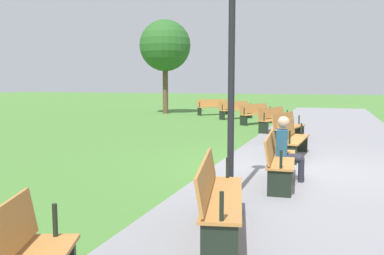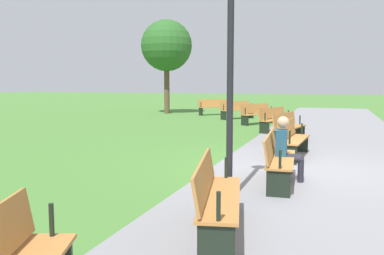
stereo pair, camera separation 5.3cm
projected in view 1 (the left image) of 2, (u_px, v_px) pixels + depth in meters
name	position (u px, v px, depth m)	size (l,w,h in m)	color
ground_plane	(291.00, 169.00, 8.55)	(120.00, 120.00, 0.00)	#477A33
path_paving	(327.00, 171.00, 8.32)	(44.64, 4.69, 0.01)	gray
bench_0	(213.00, 107.00, 23.03)	(1.70, 1.71, 0.89)	#B27538
bench_1	(235.00, 109.00, 20.52)	(1.83, 1.54, 0.89)	#B27538
bench_2	(256.00, 113.00, 17.89)	(1.93, 1.34, 0.89)	#B27538
bench_3	(274.00, 119.00, 15.19)	(1.98, 1.12, 0.89)	#B27538
bench_4	(287.00, 126.00, 12.48)	(1.99, 0.87, 0.89)	#B27538
bench_5	(292.00, 138.00, 9.82)	(1.97, 0.61, 0.89)	#B27538
bench_6	(278.00, 157.00, 7.26)	(1.97, 0.61, 0.89)	#B27538
bench_7	(217.00, 194.00, 4.85)	(1.99, 0.87, 0.89)	#B27538
person_seated	(287.00, 147.00, 7.47)	(0.35, 0.54, 1.20)	navy
tree_0	(165.00, 46.00, 23.74)	(3.02, 3.02, 5.53)	brown
lamp_post	(232.00, 1.00, 5.90)	(0.32, 0.32, 4.38)	black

